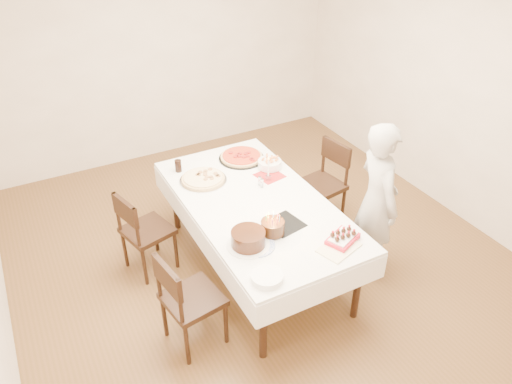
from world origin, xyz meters
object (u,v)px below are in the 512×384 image
chair_right_savory (320,186)px  pizza_white (203,179)px  person (377,201)px  birthday_cake (273,224)px  pizza_pepperoni (241,157)px  taper_candle (268,168)px  strawberry_box (343,238)px  cola_glass (178,166)px  dining_table (256,236)px  chair_left_dessert (193,299)px  chair_left_savory (147,231)px  pasta_bowl (270,164)px  layer_cake (248,239)px

chair_right_savory → pizza_white: size_ratio=2.04×
person → birthday_cake: 1.04m
pizza_pepperoni → taper_candle: size_ratio=1.83×
strawberry_box → cola_glass: bearing=114.8°
dining_table → taper_candle: (0.27, 0.27, 0.50)m
chair_left_dessert → pizza_pepperoni: size_ratio=1.93×
dining_table → chair_left_savory: (-0.87, 0.47, 0.05)m
strawberry_box → dining_table: bearing=112.8°
pizza_white → taper_candle: taper_candle is taller
pizza_pepperoni → strawberry_box: size_ratio=1.73×
dining_table → birthday_cake: (-0.09, -0.46, 0.47)m
chair_right_savory → pasta_bowl: 0.65m
chair_right_savory → birthday_cake: size_ratio=4.76×
pasta_bowl → pizza_pepperoni: bearing=119.1°
chair_left_savory → pasta_bowl: (1.26, -0.02, 0.37)m
dining_table → pasta_bowl: bearing=49.3°
taper_candle → strawberry_box: bearing=-86.6°
chair_left_dessert → cola_glass: size_ratio=7.37×
chair_right_savory → cola_glass: (-1.34, 0.48, 0.36)m
layer_cake → dining_table: bearing=56.1°
cola_glass → strawberry_box: size_ratio=0.45×
layer_cake → pizza_pepperoni: bearing=65.5°
chair_left_dessert → taper_candle: size_ratio=3.53×
pizza_pepperoni → chair_left_savory: bearing=-166.1°
chair_left_dessert → pizza_white: chair_left_dessert is taller
pizza_pepperoni → pasta_bowl: size_ratio=2.00×
birthday_cake → strawberry_box: size_ratio=0.72×
chair_right_savory → birthday_cake: birthday_cake is taller
pizza_pepperoni → strawberry_box: 1.55m
pizza_white → pasta_bowl: bearing=-7.1°
chair_right_savory → chair_left_savory: 1.81m
pizza_pepperoni → birthday_cake: size_ratio=2.40×
taper_candle → cola_glass: 0.88m
pizza_pepperoni → taper_candle: bearing=-85.1°
birthday_cake → cola_glass: bearing=104.0°
person → pizza_white: size_ratio=3.40×
chair_left_savory → pizza_white: (0.60, 0.07, 0.35)m
dining_table → strawberry_box: (0.34, -0.80, 0.41)m
person → layer_cake: size_ratio=4.43×
person → layer_cake: (-1.27, -0.01, 0.06)m
birthday_cake → strawberry_box: (0.43, -0.35, -0.06)m
pasta_bowl → taper_candle: bearing=-122.6°
pizza_white → chair_right_savory: bearing=-9.8°
chair_left_dessert → taper_candle: (1.11, 0.80, 0.43)m
strawberry_box → pizza_pepperoni: bearing=93.9°
cola_glass → taper_candle: bearing=-38.4°
chair_left_dessert → pizza_white: bearing=-126.6°
layer_cake → person: bearing=0.3°
person → birthday_cake: bearing=100.4°
chair_left_dessert → birthday_cake: size_ratio=4.64×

